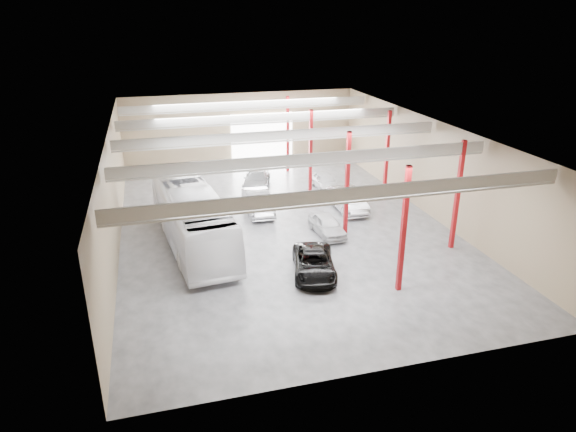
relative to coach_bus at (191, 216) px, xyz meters
name	(u,v)px	position (x,y,z in m)	size (l,w,h in m)	color
depot_shell	(284,156)	(6.51, 1.39, 3.09)	(22.12, 32.12, 7.06)	#444449
coach_bus	(191,216)	(0.00, 0.00, 0.00)	(3.16, 13.50, 3.76)	white
black_sedan	(314,263)	(6.28, -6.23, -1.19)	(2.30, 5.00, 1.39)	black
car_row_a	(327,225)	(8.88, -1.03, -1.21)	(1.59, 3.96, 1.35)	silver
car_row_b	(258,202)	(5.24, 4.17, -1.05)	(1.76, 5.03, 1.66)	#B4B4B9
car_row_c	(257,179)	(6.35, 9.91, -1.13)	(2.09, 5.14, 1.49)	gray
car_right_near	(347,200)	(11.88, 2.91, -1.06)	(1.74, 4.98, 1.64)	#B1B1B6
car_right_far	(325,181)	(11.88, 8.11, -1.21)	(1.58, 3.93, 1.34)	silver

